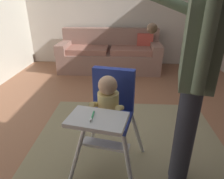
{
  "coord_description": "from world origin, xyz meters",
  "views": [
    {
      "loc": [
        0.05,
        -2.07,
        1.44
      ],
      "look_at": [
        -0.04,
        -0.54,
        0.75
      ],
      "focal_mm": 32.31,
      "sensor_mm": 36.0,
      "label": 1
    }
  ],
  "objects_px": {
    "toy_ball": "(106,94)",
    "adult_standing": "(194,74)",
    "high_chair": "(109,107)",
    "couch": "(110,55)"
  },
  "relations": [
    {
      "from": "toy_ball",
      "to": "couch",
      "type": "bearing_deg",
      "value": 91.4
    },
    {
      "from": "toy_ball",
      "to": "adult_standing",
      "type": "bearing_deg",
      "value": -64.36
    },
    {
      "from": "adult_standing",
      "to": "toy_ball",
      "type": "height_order",
      "value": "adult_standing"
    },
    {
      "from": "couch",
      "to": "toy_ball",
      "type": "bearing_deg",
      "value": 1.4
    },
    {
      "from": "couch",
      "to": "high_chair",
      "type": "height_order",
      "value": "high_chair"
    },
    {
      "from": "high_chair",
      "to": "adult_standing",
      "type": "height_order",
      "value": "adult_standing"
    },
    {
      "from": "high_chair",
      "to": "toy_ball",
      "type": "distance_m",
      "value": 1.52
    },
    {
      "from": "couch",
      "to": "adult_standing",
      "type": "bearing_deg",
      "value": 14.45
    },
    {
      "from": "high_chair",
      "to": "toy_ball",
      "type": "bearing_deg",
      "value": -161.88
    },
    {
      "from": "high_chair",
      "to": "adult_standing",
      "type": "relative_size",
      "value": 0.53
    }
  ]
}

